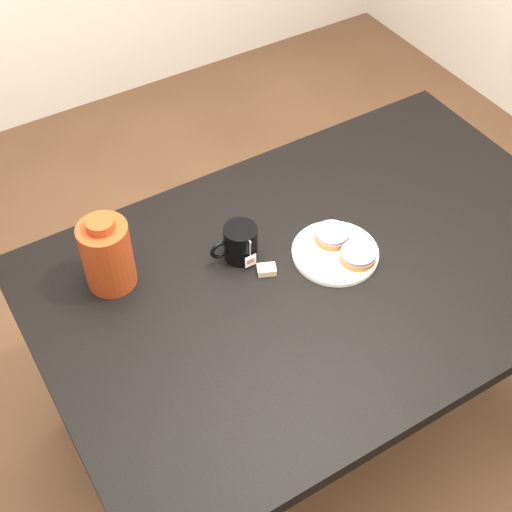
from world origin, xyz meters
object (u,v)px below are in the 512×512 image
bagel_front (358,255)px  bagel_package (107,254)px  bagel_back (332,235)px  teabag_pouch (267,270)px  plate (335,252)px  mug (240,243)px  table (323,289)px

bagel_front → bagel_package: bagel_package is taller
bagel_back → teabag_pouch: (-0.19, -0.00, -0.02)m
plate → bagel_front: size_ratio=1.73×
mug → teabag_pouch: size_ratio=2.79×
plate → mug: mug is taller
table → mug: mug is taller
bagel_back → mug: (-0.22, 0.08, 0.02)m
mug → bagel_package: size_ratio=0.63×
table → plate: 0.10m
bagel_back → teabag_pouch: bearing=-179.8°
bagel_back → bagel_front: (0.01, -0.09, 0.00)m
bagel_front → bagel_package: 0.60m
bagel_back → plate: bearing=-113.2°
mug → bagel_package: bagel_package is taller
mug → bagel_package: bearing=163.8°
table → bagel_front: size_ratio=11.25×
table → bagel_front: 0.13m
table → plate: (0.04, 0.02, 0.09)m
plate → bagel_front: 0.06m
plate → bagel_front: (0.03, -0.05, 0.02)m
table → teabag_pouch: teabag_pouch is taller
plate → bagel_back: size_ratio=2.32×
plate → bagel_back: bearing=66.8°
bagel_back → bagel_front: 0.09m
table → mug: size_ratio=11.13×
teabag_pouch → bagel_package: size_ratio=0.22×
table → mug: 0.25m
table → teabag_pouch: (-0.13, 0.06, 0.09)m
bagel_front → mug: size_ratio=0.99×
plate → bagel_package: size_ratio=1.07×
mug → teabag_pouch: 0.09m
table → bagel_package: (-0.46, 0.23, 0.18)m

